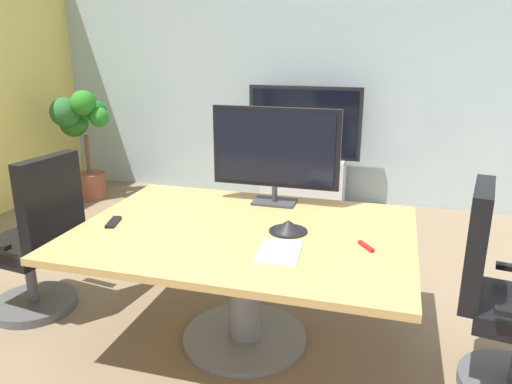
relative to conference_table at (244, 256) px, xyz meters
name	(u,v)px	position (x,y,z in m)	size (l,w,h in m)	color
ground_plane	(235,348)	(-0.03, -0.11, -0.56)	(7.39, 7.39, 0.00)	#7A664C
wall_back_glass_partition	(323,77)	(-0.03, 2.99, 0.82)	(6.39, 0.10, 2.76)	#9EB2B7
conference_table	(244,256)	(0.00, 0.00, 0.00)	(1.91, 1.37, 0.73)	#B2894C
office_chair_left	(37,249)	(-1.40, -0.06, -0.10)	(0.62, 0.60, 1.09)	#4C4C51
office_chair_right	(505,310)	(1.40, -0.04, -0.10)	(0.63, 0.61, 1.09)	#4C4C51
tv_monitor	(275,150)	(0.05, 0.52, 0.53)	(0.84, 0.18, 0.64)	#333338
wall_display_unit	(303,167)	(-0.15, 2.63, -0.12)	(1.20, 0.36, 1.31)	#B7BABC
potted_plant	(81,130)	(-2.59, 2.19, 0.24)	(0.66, 0.60, 1.26)	brown
conference_phone	(288,227)	(0.25, 0.03, 0.20)	(0.22, 0.22, 0.07)	black
remote_control	(113,222)	(-0.77, -0.13, 0.18)	(0.05, 0.17, 0.02)	black
whiteboard_marker	(366,246)	(0.69, -0.08, 0.18)	(0.13, 0.02, 0.02)	red
paper_notepad	(279,251)	(0.27, -0.25, 0.17)	(0.21, 0.30, 0.01)	white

